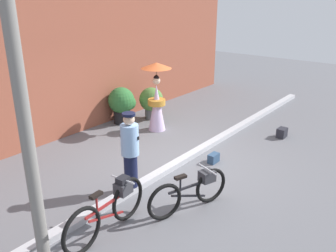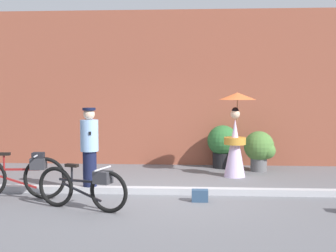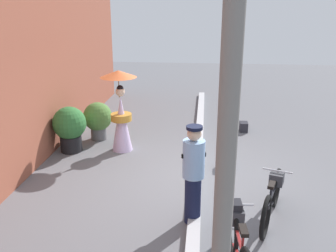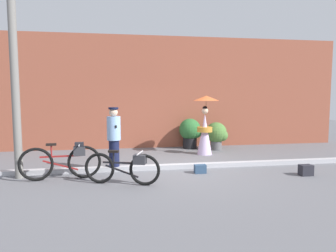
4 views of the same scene
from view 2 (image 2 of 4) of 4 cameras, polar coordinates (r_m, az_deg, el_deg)
ground_plane at (r=8.52m, az=0.43°, el=-8.65°), size 30.00×30.00×0.00m
building_wall at (r=11.89m, az=1.40°, el=4.85°), size 14.00×0.40×4.04m
sidewalk_curb at (r=8.50m, az=0.43°, el=-8.25°), size 14.00×0.20×0.12m
bicycle_near_officer at (r=8.46m, az=-18.47°, el=-5.93°), size 1.81×0.48×0.84m
bicycle_far_side at (r=7.44m, az=-10.58°, el=-7.62°), size 1.62×0.66×0.74m
person_officer at (r=8.63m, az=-9.98°, el=-2.74°), size 0.34×0.37×1.62m
person_with_parasol at (r=10.20m, az=8.59°, el=-1.00°), size 0.83×0.83×1.90m
potted_plant_by_door at (r=11.05m, az=11.64°, el=-2.83°), size 0.75×0.73×0.97m
potted_plant_small at (r=11.37m, az=7.10°, el=-2.29°), size 0.79×0.77×1.08m
backpack_on_pavement at (r=7.93m, az=4.09°, el=-8.81°), size 0.29×0.16×0.21m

